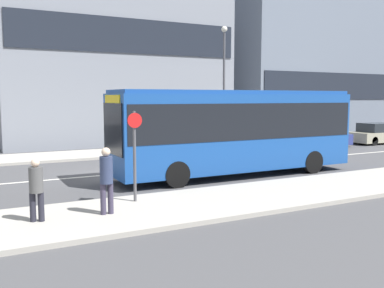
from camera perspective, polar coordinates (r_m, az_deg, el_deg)
ground_plane at (r=18.22m, az=-10.40°, el=-4.02°), size 120.00×120.00×0.00m
sidewalk_near at (r=12.49m, az=-1.90°, el=-8.36°), size 44.00×3.50×0.13m
sidewalk_far at (r=24.19m, az=-14.74°, el=-1.45°), size 44.00×3.50×0.13m
lane_centerline at (r=18.22m, az=-10.40°, el=-4.01°), size 41.80×0.16×0.01m
apartment_block_right_tower at (r=40.73m, az=15.57°, el=12.15°), size 15.52×6.29×15.15m
city_bus at (r=17.61m, az=5.79°, el=2.25°), size 10.35×2.47×3.49m
parked_car_0 at (r=28.84m, az=16.68°, el=0.80°), size 3.95×1.85×1.28m
parked_car_1 at (r=32.54m, az=23.48°, el=1.24°), size 4.22×1.80×1.44m
pedestrian_near_stop at (r=11.31m, az=-20.07°, el=-5.32°), size 0.34×0.34×1.58m
pedestrian_down_pavement at (r=11.49m, az=-11.34°, el=-4.25°), size 0.35×0.34×1.78m
bus_stop_sign at (r=12.68m, az=-7.66°, el=-0.67°), size 0.44×0.12×2.69m
street_lamp at (r=26.35m, az=4.29°, el=9.18°), size 0.36×0.36×7.34m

